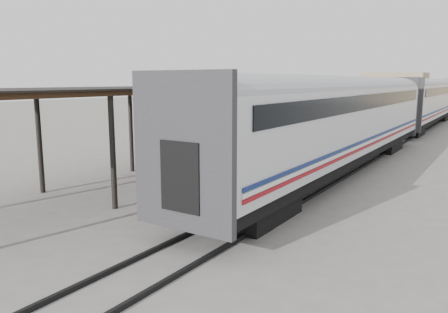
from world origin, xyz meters
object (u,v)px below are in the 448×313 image
at_px(luggage_tug, 316,134).
at_px(porter, 188,158).
at_px(pedestrian, 283,135).
at_px(baggage_cart, 194,185).

bearing_deg(luggage_tug, porter, -62.71).
bearing_deg(pedestrian, porter, 110.27).
distance_m(baggage_cart, pedestrian, 13.67).
relative_size(luggage_tug, pedestrian, 0.82).
xyz_separation_m(luggage_tug, porter, (2.52, -18.60, 1.22)).
relative_size(baggage_cart, pedestrian, 1.29).
xyz_separation_m(luggage_tug, pedestrian, (-0.51, -4.57, 0.40)).
height_order(baggage_cart, luggage_tug, luggage_tug).
distance_m(porter, pedestrian, 14.38).
relative_size(baggage_cart, luggage_tug, 1.57).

